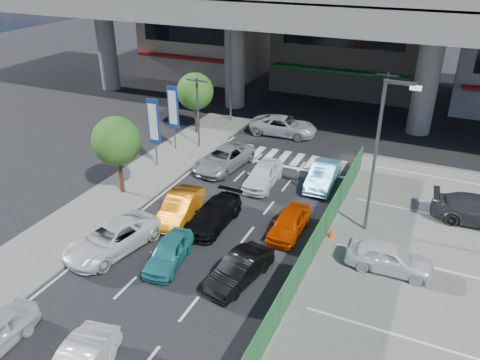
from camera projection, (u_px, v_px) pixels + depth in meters
The scene contains 27 objects.
ground at pixel (192, 259), 22.25m from camera, with size 120.00×120.00×0.00m, color black.
parking_lot at pixel (441, 298), 19.80m from camera, with size 12.00×28.00×0.06m, color #585856.
sidewalk_left at pixel (123, 192), 28.05m from camera, with size 4.00×30.00×0.12m, color #585856.
fence_run at pixel (306, 260), 20.69m from camera, with size 0.16×22.00×1.80m, color #21612E, non-canonical shape.
expressway at pixel (328, 10), 36.10m from camera, with size 64.00×14.00×10.75m.
building_west at pixel (207, 13), 51.12m from camera, with size 12.00×10.90×13.00m.
building_center at pixel (356, 11), 45.57m from camera, with size 14.00×10.90×15.00m.
traffic_light_left at pixel (197, 96), 32.48m from camera, with size 1.60×1.24×5.20m.
traffic_light_right at pixel (386, 90), 33.83m from camera, with size 1.60×1.24×5.20m.
street_lamp_right at pixel (380, 146), 22.30m from camera, with size 1.65×0.22×8.00m.
street_lamp_left at pixel (232, 65), 37.01m from camera, with size 1.65×0.22×8.00m.
signboard_near at pixel (154, 124), 30.00m from camera, with size 0.80×0.14×4.70m.
signboard_far at pixel (173, 109), 32.58m from camera, with size 0.80×0.14×4.70m.
tree_near at pixel (117, 141), 26.54m from camera, with size 2.80×2.80×4.80m.
tree_far at pixel (195, 91), 35.35m from camera, with size 2.80×2.80×4.80m.
sedan_white_mid_left at pixel (112, 238), 22.60m from camera, with size 2.29×4.97×1.38m, color white.
taxi_teal_mid at pixel (169, 252), 21.71m from camera, with size 1.43×3.57×1.22m, color teal.
hatch_black_mid_right at pixel (239, 270), 20.54m from camera, with size 1.32×3.80×1.25m, color black.
taxi_orange_left at pixel (180, 207), 25.27m from camera, with size 1.46×4.19×1.38m, color orange.
sedan_black_mid at pixel (214, 214), 24.70m from camera, with size 1.75×4.31×1.25m, color black.
taxi_orange_right at pixel (289, 223), 23.98m from camera, with size 1.48×3.67×1.25m, color #C93500.
wagon_silver_front_left at pixel (224, 159), 30.92m from camera, with size 2.29×4.97×1.38m, color gray.
sedan_white_front_mid at pixel (263, 175), 28.75m from camera, with size 1.63×4.05×1.38m, color white.
kei_truck_front_right at pixel (323, 175), 28.68m from camera, with size 1.46×4.17×1.37m, color #5EB3E1.
crossing_wagon_silver at pixel (283, 126), 36.33m from camera, with size 2.37×5.15×1.43m, color silver.
parked_sedan_white at pixel (389, 257), 21.17m from camera, with size 1.56×3.88×1.32m, color silver.
traffic_cone at pixel (332, 232), 23.64m from camera, with size 0.32×0.32×0.63m, color #FE550E.
Camera 1 is at (9.61, -15.52, 13.47)m, focal length 35.00 mm.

